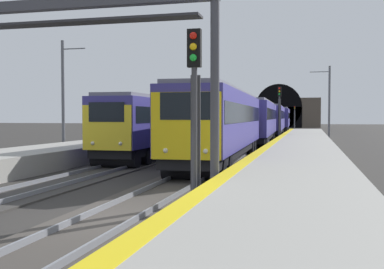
# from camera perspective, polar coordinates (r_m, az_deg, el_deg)

# --- Properties ---
(ground_plane) EXTENTS (320.00, 320.00, 0.00)m
(ground_plane) POSITION_cam_1_polar(r_m,az_deg,el_deg) (12.53, -9.50, -10.27)
(ground_plane) COLOR #302D2B
(platform_right) EXTENTS (112.00, 4.22, 0.97)m
(platform_right) POSITION_cam_1_polar(r_m,az_deg,el_deg) (11.43, 11.37, -9.01)
(platform_right) COLOR #9E9B93
(platform_right) RESTS_ON ground_plane
(platform_right_edge_strip) EXTENTS (112.00, 0.50, 0.01)m
(platform_right_edge_strip) POSITION_cam_1_polar(r_m,az_deg,el_deg) (11.58, 2.09, -6.36)
(platform_right_edge_strip) COLOR yellow
(platform_right_edge_strip) RESTS_ON platform_right
(track_main_line) EXTENTS (160.00, 2.96, 0.21)m
(track_main_line) POSITION_cam_1_polar(r_m,az_deg,el_deg) (12.52, -9.50, -10.09)
(track_main_line) COLOR #423D38
(track_main_line) RESTS_ON ground_plane
(train_main_approaching) EXTENTS (74.65, 3.43, 4.20)m
(train_main_approaching) POSITION_cam_1_polar(r_m,az_deg,el_deg) (54.89, 9.01, 1.86)
(train_main_approaching) COLOR navy
(train_main_approaching) RESTS_ON ground_plane
(train_adjacent_platform) EXTENTS (63.51, 2.82, 4.84)m
(train_adjacent_platform) POSITION_cam_1_polar(r_m,az_deg,el_deg) (54.08, 3.79, 1.77)
(train_adjacent_platform) COLOR navy
(train_adjacent_platform) RESTS_ON ground_plane
(railway_signal_near) EXTENTS (0.39, 0.38, 5.12)m
(railway_signal_near) POSITION_cam_1_polar(r_m,az_deg,el_deg) (13.00, 0.30, 3.97)
(railway_signal_near) COLOR #38383D
(railway_signal_near) RESTS_ON ground_plane
(railway_signal_mid) EXTENTS (0.39, 0.38, 5.86)m
(railway_signal_mid) POSITION_cam_1_polar(r_m,az_deg,el_deg) (50.20, 10.61, 3.10)
(railway_signal_mid) COLOR #38383D
(railway_signal_mid) RESTS_ON ground_plane
(railway_signal_far) EXTENTS (0.39, 0.38, 4.97)m
(railway_signal_far) POSITION_cam_1_polar(r_m,az_deg,el_deg) (101.74, 12.41, 2.29)
(railway_signal_far) COLOR #4C4C54
(railway_signal_far) RESTS_ON ground_plane
(overhead_signal_gantry) EXTENTS (0.70, 9.25, 6.62)m
(overhead_signal_gantry) POSITION_cam_1_polar(r_m,az_deg,el_deg) (16.10, -13.32, 10.65)
(overhead_signal_gantry) COLOR #3F3F47
(overhead_signal_gantry) RESTS_ON ground_plane
(tunnel_portal) EXTENTS (3.11, 19.82, 11.10)m
(tunnel_portal) POSITION_cam_1_polar(r_m,az_deg,el_deg) (116.62, 10.56, 2.63)
(tunnel_portal) COLOR #51473D
(tunnel_portal) RESTS_ON ground_plane
(catenary_mast_near) EXTENTS (0.22, 1.82, 7.96)m
(catenary_mast_near) POSITION_cam_1_polar(r_m,az_deg,el_deg) (33.72, -15.43, 4.47)
(catenary_mast_near) COLOR #595B60
(catenary_mast_near) RESTS_ON ground_plane
(catenary_mast_far) EXTENTS (0.22, 2.13, 8.00)m
(catenary_mast_far) POSITION_cam_1_polar(r_m,az_deg,el_deg) (51.11, 16.37, 3.70)
(catenary_mast_far) COLOR #595B60
(catenary_mast_far) RESTS_ON ground_plane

